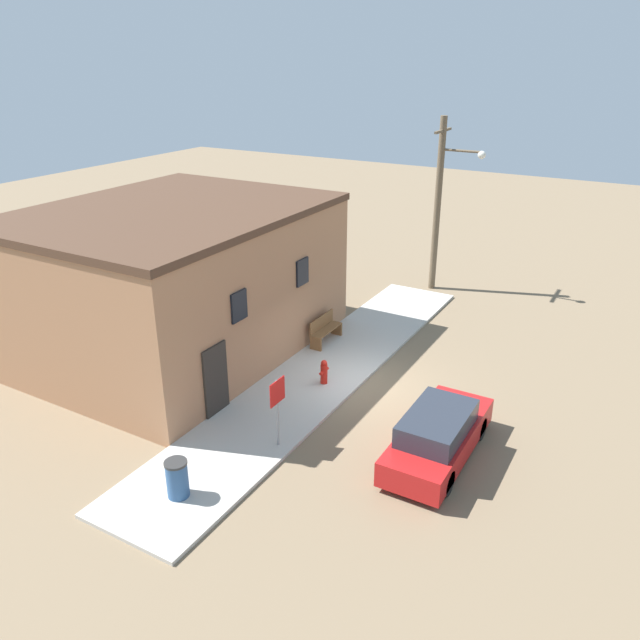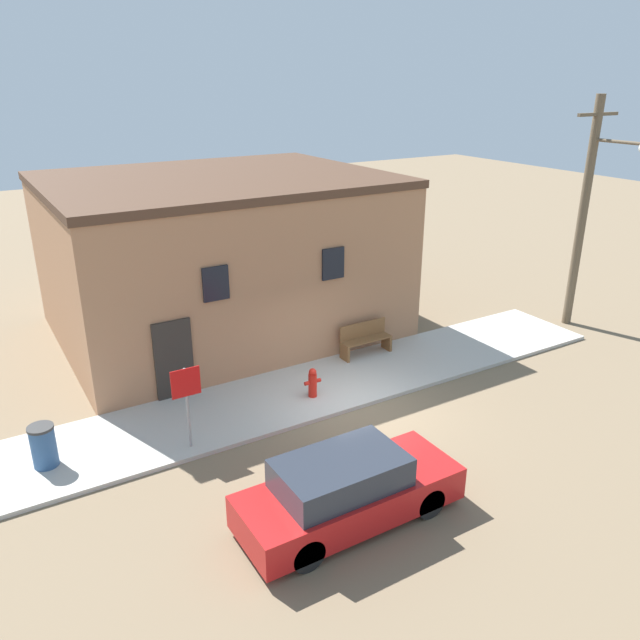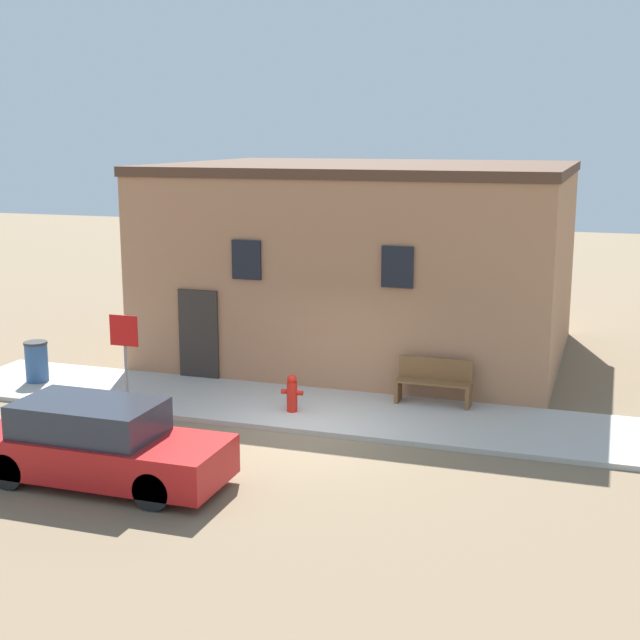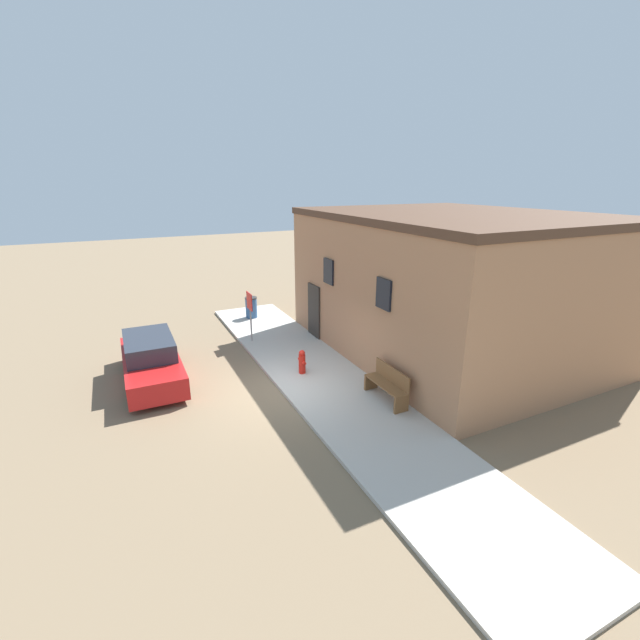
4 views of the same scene
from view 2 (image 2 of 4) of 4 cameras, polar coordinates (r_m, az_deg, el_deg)
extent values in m
plane|color=#7A664C|center=(15.95, 3.35, -8.21)|extent=(80.00, 80.00, 0.00)
cube|color=#BCB7AD|center=(16.99, 0.59, -5.99)|extent=(17.62, 2.90, 0.11)
cube|color=#A87551|center=(20.44, -9.14, 5.60)|extent=(10.05, 8.05, 4.78)
cube|color=#4C3323|center=(19.91, -9.57, 12.56)|extent=(10.15, 8.15, 0.24)
cube|color=black|center=(16.04, -9.52, 3.30)|extent=(0.70, 0.08, 0.90)
cube|color=black|center=(17.55, 1.20, 5.18)|extent=(0.70, 0.08, 0.90)
cube|color=#2D2823|center=(16.34, -13.21, -3.69)|extent=(1.00, 0.08, 2.20)
cylinder|color=red|center=(16.19, -0.68, -5.98)|extent=(0.22, 0.22, 0.64)
sphere|color=red|center=(16.02, -0.69, -4.79)|extent=(0.20, 0.20, 0.20)
cylinder|color=red|center=(16.07, -1.21, -5.82)|extent=(0.12, 0.10, 0.10)
cylinder|color=red|center=(16.22, -0.15, -5.53)|extent=(0.12, 0.10, 0.10)
cylinder|color=gray|center=(14.12, -12.00, -7.89)|extent=(0.06, 0.06, 1.94)
cube|color=red|center=(13.81, -12.18, -5.62)|extent=(0.66, 0.02, 0.66)
cube|color=brown|center=(18.22, 2.27, -3.02)|extent=(0.08, 0.44, 0.47)
cube|color=brown|center=(19.03, 6.11, -2.03)|extent=(0.08, 0.44, 0.47)
cube|color=brown|center=(18.52, 4.26, -1.80)|extent=(1.60, 0.44, 0.04)
cube|color=brown|center=(18.57, 3.92, -0.87)|extent=(1.60, 0.04, 0.47)
cylinder|color=#2D517F|center=(14.68, -23.94, -10.58)|extent=(0.52, 0.52, 0.89)
cylinder|color=#2D2D2D|center=(14.45, -24.22, -8.98)|extent=(0.54, 0.54, 0.06)
cylinder|color=brown|center=(21.95, 22.87, 8.78)|extent=(0.29, 0.29, 7.38)
cylinder|color=brown|center=(21.14, 25.66, 14.47)|extent=(0.10, 1.68, 0.10)
cube|color=brown|center=(21.57, 24.09, 16.80)|extent=(1.80, 0.10, 0.10)
cylinder|color=black|center=(13.41, 5.90, -13.06)|extent=(0.63, 0.20, 0.63)
cylinder|color=black|center=(12.53, 9.94, -16.10)|extent=(0.63, 0.20, 0.63)
cylinder|color=black|center=(12.26, -4.65, -16.74)|extent=(0.63, 0.20, 0.63)
cylinder|color=black|center=(11.30, -1.19, -20.63)|extent=(0.63, 0.20, 0.63)
cube|color=red|center=(12.19, 2.75, -15.84)|extent=(4.32, 1.62, 0.67)
cube|color=#282D38|center=(11.73, 1.90, -13.79)|extent=(2.38, 1.43, 0.56)
camera|label=1|loc=(8.93, -98.53, 9.23)|focal=35.00mm
camera|label=3|loc=(14.24, 74.35, -3.10)|focal=50.00mm
camera|label=4|loc=(20.41, 38.36, 11.95)|focal=24.00mm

